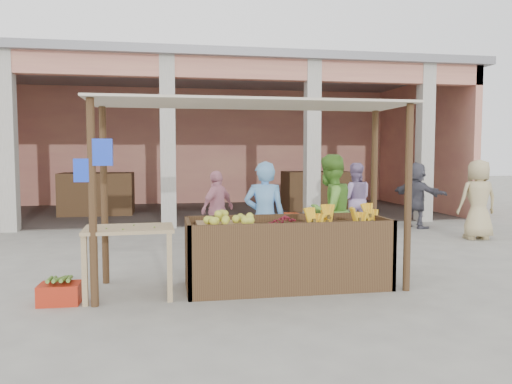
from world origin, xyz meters
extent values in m
plane|color=slate|center=(0.00, 0.00, 0.00)|extent=(60.00, 60.00, 0.00)
cube|color=tan|center=(0.00, 11.40, 2.00)|extent=(14.00, 0.20, 4.00)
cube|color=tan|center=(6.90, 8.50, 2.00)|extent=(0.20, 6.00, 4.00)
cube|color=tan|center=(0.00, 5.65, 3.75)|extent=(14.00, 0.30, 0.50)
cube|color=slate|center=(0.00, 8.50, 4.10)|extent=(14.40, 6.40, 0.20)
cube|color=beige|center=(-4.50, 5.65, 2.00)|extent=(0.35, 0.35, 4.00)
cube|color=beige|center=(-1.00, 5.65, 2.00)|extent=(0.35, 0.35, 4.00)
cube|color=beige|center=(2.50, 5.65, 2.00)|extent=(0.35, 0.35, 4.00)
cube|color=beige|center=(5.50, 5.65, 2.00)|extent=(0.35, 0.35, 4.00)
cube|color=#4D371F|center=(-3.00, 8.50, 0.60)|extent=(2.00, 1.20, 1.20)
cube|color=#4D371F|center=(3.50, 8.50, 0.60)|extent=(2.00, 1.20, 1.20)
cube|color=#4D371F|center=(0.50, 0.00, 0.40)|extent=(2.60, 0.95, 0.80)
cylinder|color=#4D371F|center=(-1.85, -0.45, 1.18)|extent=(0.09, 0.09, 2.35)
cylinder|color=#4D371F|center=(1.95, -0.45, 1.18)|extent=(0.09, 0.09, 2.35)
cylinder|color=#4D371F|center=(-1.85, 0.60, 1.18)|extent=(0.09, 0.09, 2.35)
cylinder|color=#4D371F|center=(1.95, 0.60, 1.18)|extent=(0.09, 0.09, 2.35)
cube|color=beige|center=(0.05, 0.08, 2.37)|extent=(4.00, 1.35, 0.03)
cube|color=blue|center=(-1.73, -0.45, 1.75)|extent=(0.22, 0.08, 0.30)
cube|color=blue|center=(-1.95, -0.45, 1.55)|extent=(0.18, 0.07, 0.26)
cube|color=#9D7851|center=(-0.31, -0.02, 0.83)|extent=(0.71, 0.62, 0.06)
ellipsoid|color=gold|center=(-0.31, -0.02, 0.93)|extent=(0.61, 0.53, 0.13)
ellipsoid|color=maroon|center=(0.48, 0.00, 0.87)|extent=(0.44, 0.36, 0.14)
cube|color=tan|center=(-1.48, -0.12, 0.83)|extent=(1.07, 0.74, 0.04)
cube|color=tan|center=(-1.96, -0.42, 0.41)|extent=(0.06, 0.06, 0.81)
cube|color=tan|center=(-1.01, -0.42, 0.41)|extent=(0.06, 0.06, 0.81)
cube|color=tan|center=(-1.96, 0.18, 0.41)|extent=(0.06, 0.06, 0.81)
cube|color=tan|center=(-1.01, 0.18, 0.41)|extent=(0.06, 0.06, 0.81)
cube|color=#AD2612|center=(-2.26, -0.28, 0.12)|extent=(0.47, 0.35, 0.24)
ellipsoid|color=maroon|center=(2.53, 5.14, 0.33)|extent=(0.49, 0.49, 0.67)
ellipsoid|color=maroon|center=(2.92, 5.20, 0.33)|extent=(0.49, 0.49, 0.67)
ellipsoid|color=maroon|center=(2.73, 5.48, 0.33)|extent=(0.49, 0.49, 0.67)
ellipsoid|color=maroon|center=(2.30, 5.31, 0.33)|extent=(0.49, 0.49, 0.67)
imported|color=#6BABED|center=(0.35, 0.73, 0.87)|extent=(0.76, 0.64, 1.74)
imported|color=#68B03A|center=(1.36, 0.86, 0.91)|extent=(1.01, 0.86, 1.82)
imported|color=maroon|center=(1.37, 2.31, 0.49)|extent=(1.36, 1.98, 0.98)
imported|color=#D18595|center=(-0.12, 2.86, 0.76)|extent=(0.97, 0.97, 1.53)
imported|color=tan|center=(5.19, 2.89, 0.90)|extent=(0.90, 0.62, 1.80)
imported|color=#504F5C|center=(4.73, 4.57, 0.81)|extent=(1.19, 1.62, 1.63)
imported|color=#8E76A3|center=(2.87, 3.71, 0.85)|extent=(0.92, 0.67, 1.69)
camera|label=1|loc=(-1.02, -6.24, 1.73)|focal=35.00mm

